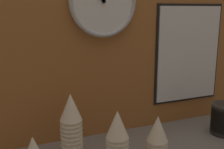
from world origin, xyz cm
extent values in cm
cube|color=#A3602D|center=(0.00, 26.50, 52.50)|extent=(160.00, 3.00, 105.00)
cone|color=beige|center=(6.68, -4.51, 5.49)|extent=(9.01, 9.01, 10.97)
cone|color=beige|center=(6.68, -4.51, 7.23)|extent=(9.01, 9.01, 10.97)
cone|color=beige|center=(6.68, -4.51, 8.98)|extent=(9.01, 9.01, 10.97)
cone|color=beige|center=(6.68, -4.51, 10.72)|extent=(9.01, 9.01, 10.97)
cone|color=beige|center=(6.68, -4.51, 12.47)|extent=(9.01, 9.01, 10.97)
cone|color=beige|center=(-26.83, 6.07, 5.49)|extent=(9.01, 9.01, 10.97)
cone|color=beige|center=(-26.83, 6.07, 7.23)|extent=(9.01, 9.01, 10.97)
cone|color=beige|center=(-26.83, 6.07, 8.98)|extent=(9.01, 9.01, 10.97)
cone|color=beige|center=(-26.83, 6.07, 10.72)|extent=(9.01, 9.01, 10.97)
cone|color=beige|center=(-26.83, 6.07, 12.47)|extent=(9.01, 9.01, 10.97)
cone|color=beige|center=(-26.83, 6.07, 14.21)|extent=(9.01, 9.01, 10.97)
cone|color=beige|center=(-26.83, 6.07, 15.96)|extent=(9.01, 9.01, 10.97)
cone|color=beige|center=(-26.83, 6.07, 17.70)|extent=(9.01, 9.01, 10.97)
cone|color=beige|center=(-26.83, 6.07, 19.45)|extent=(9.01, 9.01, 10.97)
cone|color=beige|center=(-26.83, 6.07, 21.20)|extent=(9.01, 9.01, 10.97)
cone|color=beige|center=(-26.83, 6.07, 22.94)|extent=(9.01, 9.01, 10.97)
cone|color=beige|center=(-11.72, -5.14, 7.23)|extent=(9.01, 9.01, 10.97)
cone|color=beige|center=(-11.72, -5.14, 8.98)|extent=(9.01, 9.01, 10.97)
cone|color=beige|center=(-11.72, -5.14, 10.72)|extent=(9.01, 9.01, 10.97)
cone|color=beige|center=(-11.72, -5.14, 12.47)|extent=(9.01, 9.01, 10.97)
cone|color=beige|center=(-11.72, -5.14, 14.21)|extent=(9.01, 9.01, 10.97)
cone|color=beige|center=(-11.72, -5.14, 15.96)|extent=(9.01, 9.01, 10.97)
cone|color=beige|center=(-11.72, -5.14, 17.70)|extent=(9.01, 9.01, 10.97)
cylinder|color=black|center=(49.47, 1.88, 2.35)|extent=(13.62, 13.62, 4.71)
cylinder|color=white|center=(-6.20, 23.90, 63.66)|extent=(31.02, 1.80, 31.02)
torus|color=#B2B2B7|center=(-6.20, 23.09, 63.66)|extent=(31.76, 1.98, 31.76)
cylinder|color=black|center=(-6.20, 22.60, 63.66)|extent=(1.55, 0.60, 1.55)
cube|color=black|center=(42.32, 24.62, 37.24)|extent=(39.99, 0.60, 51.81)
cube|color=white|center=(42.32, 24.20, 37.24)|extent=(37.59, 1.20, 49.41)
camera|label=1|loc=(-51.83, -96.25, 60.22)|focal=45.00mm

